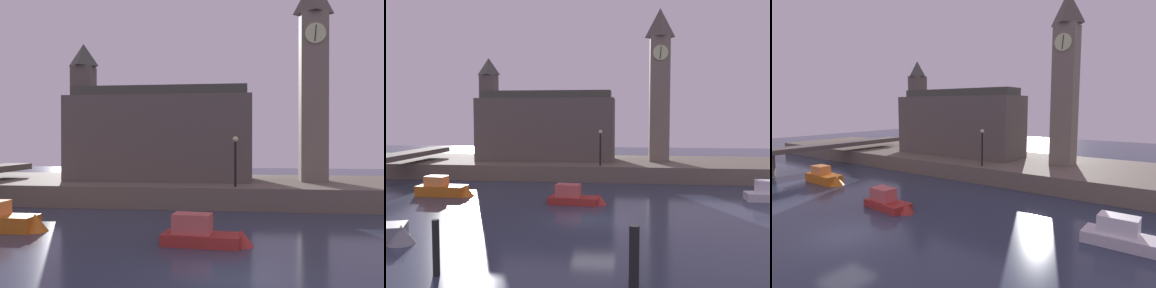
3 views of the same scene
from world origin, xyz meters
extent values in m
plane|color=#2D384C|center=(0.00, 0.00, 0.00)|extent=(120.00, 120.00, 0.00)
cube|color=#6B6051|center=(0.00, 20.00, 0.75)|extent=(70.00, 12.00, 1.50)
cube|color=slate|center=(5.22, 20.08, 7.91)|extent=(2.01, 2.01, 12.82)
cylinder|color=beige|center=(5.22, 19.02, 12.62)|extent=(1.53, 0.12, 1.53)
cube|color=black|center=(5.22, 18.95, 12.62)|extent=(0.17, 0.04, 1.22)
pyramid|color=#554E43|center=(5.22, 20.08, 15.81)|extent=(2.21, 2.21, 2.98)
cube|color=#5B544C|center=(-6.66, 19.79, 4.79)|extent=(14.42, 5.01, 6.58)
cube|color=#5B544C|center=(-13.05, 19.79, 6.07)|extent=(1.65, 1.65, 9.15)
pyramid|color=#474C42|center=(-13.05, 19.79, 11.56)|extent=(1.81, 1.81, 1.83)
cube|color=#42473D|center=(-6.66, 19.79, 8.48)|extent=(13.70, 3.01, 0.80)
cube|color=#5B544C|center=(-19.79, 6.47, 2.37)|extent=(2.31, 31.05, 0.50)
cylinder|color=black|center=(-0.58, 14.94, 3.02)|extent=(0.16, 0.16, 3.04)
sphere|color=#F2E099|center=(-0.58, 14.94, 4.72)|extent=(0.36, 0.36, 0.36)
cube|color=silver|center=(12.82, 7.21, 0.30)|extent=(4.44, 1.60, 0.59)
cube|color=white|center=(12.29, 7.21, 1.05)|extent=(1.91, 1.10, 0.92)
cube|color=maroon|center=(-1.74, 4.57, 0.25)|extent=(3.60, 1.83, 0.51)
cube|color=#CC5651|center=(-2.16, 4.57, 0.95)|extent=(1.77, 1.21, 0.88)
cone|color=maroon|center=(0.00, 4.57, 0.28)|extent=(1.49, 1.49, 0.87)
cube|color=orange|center=(-12.36, 6.39, 0.40)|extent=(3.83, 1.71, 0.79)
cube|color=#FF9947|center=(-12.81, 6.39, 1.16)|extent=(1.63, 1.16, 0.74)
cone|color=orange|center=(-10.47, 6.39, 0.44)|extent=(1.47, 1.47, 0.94)
camera|label=1|loc=(0.33, -14.90, 4.63)|focal=41.53mm
camera|label=2|loc=(2.00, -24.24, 6.12)|focal=38.99mm
camera|label=3|loc=(14.93, -10.06, 6.96)|focal=30.26mm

